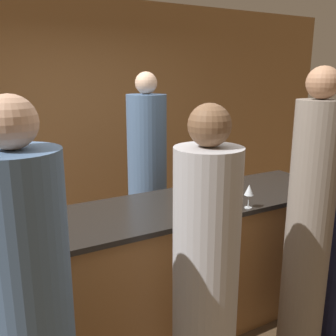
% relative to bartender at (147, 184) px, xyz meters
% --- Properties ---
extents(ground_plane, '(14.00, 14.00, 0.00)m').
position_rel_bartender_xyz_m(ground_plane, '(-0.37, -0.90, -0.91)').
color(ground_plane, '#4C3823').
extents(back_wall, '(8.00, 0.06, 2.80)m').
position_rel_bartender_xyz_m(back_wall, '(-0.37, 1.33, 0.49)').
color(back_wall, '#A37547').
rests_on(back_wall, ground_plane).
extents(bar_counter, '(3.09, 0.73, 1.02)m').
position_rel_bartender_xyz_m(bar_counter, '(-0.37, -0.90, -0.40)').
color(bar_counter, '#996638').
rests_on(bar_counter, ground_plane).
extents(bartender, '(0.37, 0.37, 1.95)m').
position_rel_bartender_xyz_m(bartender, '(0.00, 0.00, 0.00)').
color(bartender, '#4C6B93').
rests_on(bartender, ground_plane).
extents(guest_0, '(0.29, 0.29, 1.98)m').
position_rel_bartender_xyz_m(guest_0, '(0.38, -1.60, 0.03)').
color(guest_0, gray).
rests_on(guest_0, ground_plane).
extents(guest_2, '(0.35, 0.35, 1.80)m').
position_rel_bartender_xyz_m(guest_2, '(-0.45, -1.64, -0.07)').
color(guest_2, '#B2B2B7').
rests_on(guest_2, ground_plane).
extents(wine_glass_0, '(0.07, 0.07, 0.17)m').
position_rel_bartender_xyz_m(wine_glass_0, '(0.20, -1.22, 0.24)').
color(wine_glass_0, silver).
rests_on(wine_glass_0, bar_counter).
extents(wine_glass_2, '(0.07, 0.07, 0.16)m').
position_rel_bartender_xyz_m(wine_glass_2, '(0.13, -1.03, 0.23)').
color(wine_glass_2, silver).
rests_on(wine_glass_2, bar_counter).
extents(wine_glass_3, '(0.07, 0.07, 0.16)m').
position_rel_bartender_xyz_m(wine_glass_3, '(0.25, -0.94, 0.23)').
color(wine_glass_3, silver).
rests_on(wine_glass_3, bar_counter).
extents(wine_glass_4, '(0.07, 0.07, 0.14)m').
position_rel_bartender_xyz_m(wine_glass_4, '(1.06, -1.18, 0.22)').
color(wine_glass_4, silver).
rests_on(wine_glass_4, bar_counter).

